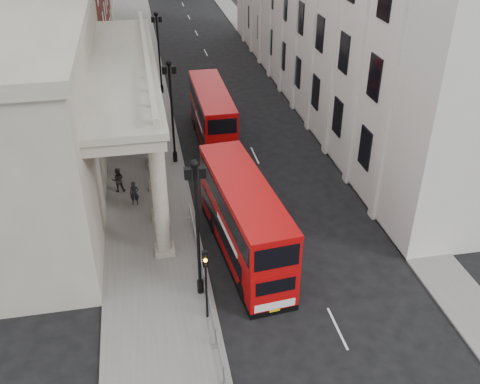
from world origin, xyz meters
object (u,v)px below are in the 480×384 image
at_px(lamp_post_south, 197,221).
at_px(pedestrian_a, 134,193).
at_px(bus_near, 244,218).
at_px(pedestrian_c, 155,158).
at_px(lamp_post_mid, 172,106).
at_px(traffic_light, 206,273).
at_px(lamp_post_north, 159,48).
at_px(bus_far, 212,115).
at_px(pedestrian_b, 118,180).

xyz_separation_m(lamp_post_south, pedestrian_a, (-3.34, 9.98, -3.90)).
height_order(lamp_post_south, bus_near, lamp_post_south).
bearing_deg(pedestrian_a, pedestrian_c, 77.10).
distance_m(lamp_post_mid, traffic_light, 18.11).
relative_size(lamp_post_north, bus_near, 0.72).
distance_m(lamp_post_mid, pedestrian_c, 4.28).
bearing_deg(bus_near, traffic_light, -125.44).
distance_m(lamp_post_south, traffic_light, 2.71).
xyz_separation_m(traffic_light, bus_far, (3.49, 21.56, -0.67)).
height_order(bus_near, pedestrian_a, bus_near).
xyz_separation_m(bus_near, pedestrian_c, (-4.72, 11.82, -1.48)).
relative_size(lamp_post_south, traffic_light, 1.93).
height_order(traffic_light, pedestrian_a, traffic_light).
bearing_deg(bus_far, pedestrian_c, -139.13).
distance_m(traffic_light, pedestrian_c, 17.22).
relative_size(bus_near, pedestrian_a, 6.54).
bearing_deg(lamp_post_south, traffic_light, -87.16).
relative_size(lamp_post_north, traffic_light, 1.93).
distance_m(traffic_light, pedestrian_b, 14.92).
height_order(bus_near, bus_far, bus_near).
bearing_deg(pedestrian_c, lamp_post_mid, 60.99).
xyz_separation_m(lamp_post_north, bus_far, (3.59, -12.46, -2.48)).
bearing_deg(pedestrian_a, pedestrian_b, 124.56).
distance_m(bus_near, pedestrian_b, 11.75).
distance_m(lamp_post_south, bus_near, 5.01).
bearing_deg(lamp_post_mid, bus_far, 44.56).
relative_size(lamp_post_south, bus_far, 0.77).
bearing_deg(lamp_post_mid, pedestrian_c, -148.18).
distance_m(lamp_post_south, lamp_post_north, 32.00).
xyz_separation_m(bus_near, pedestrian_a, (-6.44, 6.81, -1.56)).
relative_size(traffic_light, pedestrian_b, 2.28).
bearing_deg(lamp_post_mid, bus_near, -76.43).
distance_m(lamp_post_north, bus_near, 29.09).
bearing_deg(traffic_light, pedestrian_c, 95.78).
distance_m(lamp_post_north, pedestrian_a, 22.61).
bearing_deg(pedestrian_a, lamp_post_north, 87.41).
bearing_deg(lamp_post_south, bus_far, 79.58).
distance_m(lamp_post_north, pedestrian_b, 20.81).
relative_size(bus_far, pedestrian_c, 5.59).
height_order(lamp_post_mid, bus_near, lamp_post_mid).
xyz_separation_m(traffic_light, bus_near, (3.00, 5.19, -0.54)).
xyz_separation_m(bus_far, pedestrian_b, (-8.06, -7.49, -1.37)).
xyz_separation_m(pedestrian_a, pedestrian_b, (-1.12, 2.06, 0.06)).
bearing_deg(pedestrian_b, lamp_post_north, -102.87).
bearing_deg(pedestrian_a, bus_far, 60.08).
xyz_separation_m(lamp_post_mid, bus_near, (3.10, -12.83, -2.34)).
height_order(traffic_light, pedestrian_c, traffic_light).
bearing_deg(pedestrian_b, traffic_light, 107.72).
height_order(lamp_post_south, bus_far, lamp_post_south).
bearing_deg(bus_near, lamp_post_mid, 98.15).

